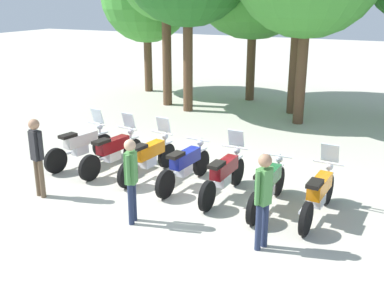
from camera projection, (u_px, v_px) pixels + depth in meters
name	position (u px, v px, depth m)	size (l,w,h in m)	color
ground_plane	(183.00, 187.00, 10.57)	(80.00, 80.00, 0.00)	#BCB7A8
motorcycle_0	(81.00, 145.00, 11.90)	(0.74, 2.17, 1.37)	black
motorcycle_1	(113.00, 151.00, 11.45)	(0.69, 2.18, 1.37)	black
motorcycle_2	(149.00, 156.00, 11.04)	(0.64, 2.19, 1.37)	black
motorcycle_3	(185.00, 165.00, 10.52)	(0.63, 2.19, 0.99)	black
motorcycle_4	(224.00, 174.00, 9.96)	(0.62, 2.19, 1.37)	black
motorcycle_5	(268.00, 185.00, 9.41)	(0.62, 2.19, 0.99)	black
motorcycle_6	(319.00, 193.00, 9.00)	(0.62, 2.19, 1.37)	black
person_0	(131.00, 175.00, 8.64)	(0.27, 0.41, 1.69)	#232D4C
person_1	(37.00, 152.00, 9.78)	(0.41, 0.28, 1.76)	brown
person_2	(263.00, 194.00, 7.72)	(0.30, 0.40, 1.74)	#232D4C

